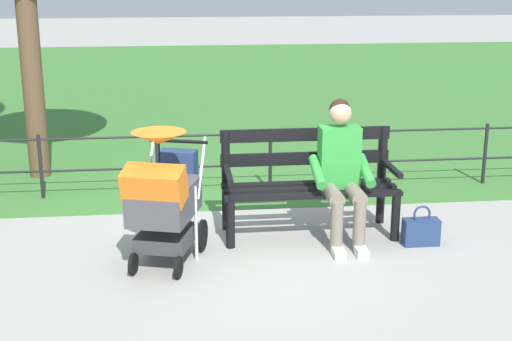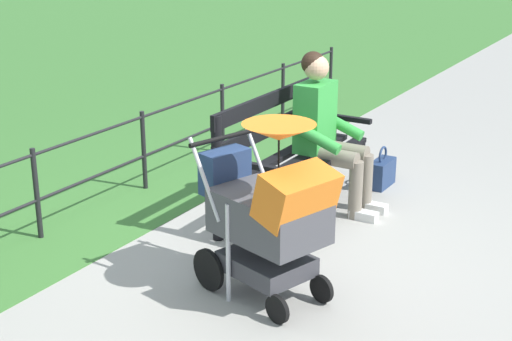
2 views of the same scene
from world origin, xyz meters
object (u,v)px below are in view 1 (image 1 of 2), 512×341
object	(u,v)px
park_bench	(308,178)
person_on_bench	(341,168)
stroller	(164,196)
handbag	(421,231)

from	to	relation	value
park_bench	person_on_bench	size ratio (longest dim) A/B	1.26
park_bench	stroller	bearing A→B (deg)	24.78
handbag	park_bench	bearing A→B (deg)	-24.84
stroller	park_bench	bearing A→B (deg)	-155.22
person_on_bench	park_bench	bearing A→B (deg)	-40.90
park_bench	stroller	world-z (taller)	stroller
park_bench	person_on_bench	distance (m)	0.37
park_bench	handbag	size ratio (longest dim) A/B	4.33
stroller	person_on_bench	bearing A→B (deg)	-166.28
park_bench	handbag	distance (m)	1.12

